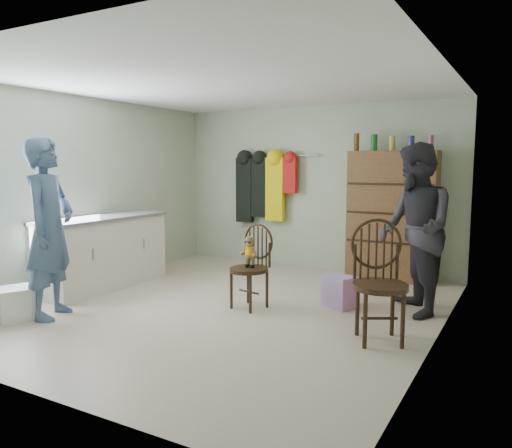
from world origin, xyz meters
The scene contains 11 objects.
ground_plane centered at (0.00, 0.00, 0.00)m, with size 5.00×5.00×0.00m, color beige.
room_walls centered at (0.00, 0.53, 1.58)m, with size 5.00×5.00×5.00m.
counter centered at (-1.95, 0.00, 0.47)m, with size 0.64×1.86×0.94m.
plastic_tub centered at (-1.71, -1.45, 0.17)m, with size 0.36×0.34×0.34m, color white.
chair_front centered at (0.23, 0.14, 0.54)m, with size 0.49×0.49×0.95m.
chair_far centered at (1.77, -0.20, 0.60)m, with size 0.68×0.68×1.12m.
striped_bag centered at (1.10, 0.62, 0.18)m, with size 0.34×0.27×0.36m, color pink.
person_left centered at (-1.46, -1.20, 0.95)m, with size 0.69×0.46×1.90m, color #425A7A.
person_right centered at (1.88, 0.77, 0.93)m, with size 0.90×0.70×1.86m, color #2D2B33.
dresser centered at (1.25, 2.30, 0.91)m, with size 1.20×0.39×2.05m.
coat_rack centered at (-0.83, 2.38, 1.25)m, with size 1.42×0.12×1.09m.
Camera 1 is at (2.97, -4.67, 1.63)m, focal length 35.00 mm.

